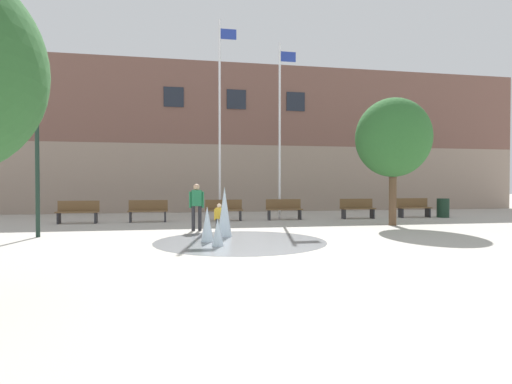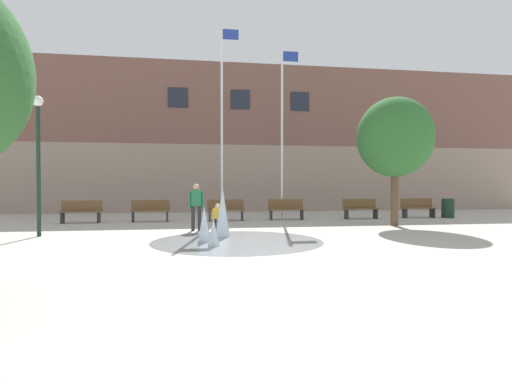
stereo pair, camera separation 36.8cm
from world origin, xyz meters
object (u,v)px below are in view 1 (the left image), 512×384
(park_bench_far_left, at_px, (78,212))
(child_in_fountain, at_px, (219,217))
(park_bench_far_right, at_px, (414,207))
(park_bench_near_trashcan, at_px, (357,208))
(street_tree_near_building, at_px, (393,138))
(flagpole_right, at_px, (280,126))
(park_bench_under_right_flagpole, at_px, (284,209))
(lamp_post_left_lane, at_px, (37,145))
(adult_watching, at_px, (197,203))
(park_bench_left_of_flagpoles, at_px, (148,210))
(trash_can, at_px, (443,208))
(flagpole_left, at_px, (220,114))
(park_bench_center, at_px, (224,210))

(park_bench_far_left, distance_m, child_in_fountain, 7.20)
(park_bench_far_right, bearing_deg, park_bench_near_trashcan, -177.54)
(park_bench_far_left, distance_m, street_tree_near_building, 12.77)
(park_bench_near_trashcan, xyz_separation_m, park_bench_far_right, (2.92, 0.13, 0.00))
(flagpole_right, distance_m, street_tree_near_building, 5.16)
(park_bench_far_left, distance_m, park_bench_under_right_flagpole, 8.60)
(lamp_post_left_lane, bearing_deg, park_bench_near_trashcan, 19.90)
(park_bench_far_right, height_order, adult_watching, adult_watching)
(adult_watching, bearing_deg, park_bench_far_left, -36.81)
(park_bench_left_of_flagpoles, distance_m, lamp_post_left_lane, 5.69)
(child_in_fountain, bearing_deg, park_bench_left_of_flagpoles, -37.87)
(park_bench_under_right_flagpole, relative_size, street_tree_near_building, 0.33)
(park_bench_under_right_flagpole, relative_size, park_bench_near_trashcan, 1.00)
(lamp_post_left_lane, relative_size, trash_can, 4.70)
(park_bench_near_trashcan, relative_size, flagpole_left, 0.18)
(adult_watching, height_order, child_in_fountain, adult_watching)
(park_bench_left_of_flagpoles, bearing_deg, lamp_post_left_lane, -122.45)
(trash_can, bearing_deg, park_bench_left_of_flagpoles, 179.40)
(park_bench_left_of_flagpoles, bearing_deg, adult_watching, -62.21)
(adult_watching, bearing_deg, park_bench_far_right, -160.37)
(park_bench_center, height_order, lamp_post_left_lane, lamp_post_left_lane)
(lamp_post_left_lane, bearing_deg, street_tree_near_building, 5.97)
(park_bench_left_of_flagpoles, xyz_separation_m, flagpole_left, (3.08, 0.52, 4.20))
(flagpole_right, xyz_separation_m, trash_can, (7.81, -0.66, -3.81))
(park_bench_near_trashcan, bearing_deg, park_bench_center, -179.79)
(child_in_fountain, height_order, trash_can, child_in_fountain)
(park_bench_center, bearing_deg, child_in_fountain, -97.31)
(adult_watching, bearing_deg, park_bench_near_trashcan, -154.35)
(park_bench_under_right_flagpole, relative_size, flagpole_right, 0.20)
(park_bench_left_of_flagpoles, distance_m, park_bench_under_right_flagpole, 5.87)
(park_bench_center, distance_m, flagpole_left, 4.24)
(park_bench_center, bearing_deg, park_bench_far_right, 0.93)
(park_bench_far_left, xyz_separation_m, trash_can, (16.36, 0.01, -0.03))
(trash_can, bearing_deg, flagpole_left, 176.42)
(flagpole_left, relative_size, flagpole_right, 1.10)
(flagpole_right, bearing_deg, park_bench_under_right_flagpole, -83.76)
(flagpole_left, bearing_deg, park_bench_under_right_flagpole, -10.20)
(adult_watching, relative_size, flagpole_left, 0.18)
(park_bench_near_trashcan, xyz_separation_m, street_tree_near_building, (0.01, -3.13, 2.87))
(park_bench_far_left, height_order, lamp_post_left_lane, lamp_post_left_lane)
(child_in_fountain, relative_size, lamp_post_left_lane, 0.23)
(child_in_fountain, bearing_deg, park_bench_near_trashcan, -117.85)
(adult_watching, distance_m, street_tree_near_building, 7.85)
(park_bench_far_right, bearing_deg, park_bench_under_right_flagpole, -179.09)
(park_bench_far_left, xyz_separation_m, park_bench_center, (5.91, 0.12, 0.00))
(flagpole_right, bearing_deg, child_in_fountain, -120.42)
(child_in_fountain, xyz_separation_m, flagpole_left, (0.54, 5.58, 4.10))
(park_bench_center, distance_m, park_bench_near_trashcan, 6.16)
(child_in_fountain, distance_m, flagpole_right, 7.45)
(adult_watching, relative_size, lamp_post_left_lane, 0.38)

